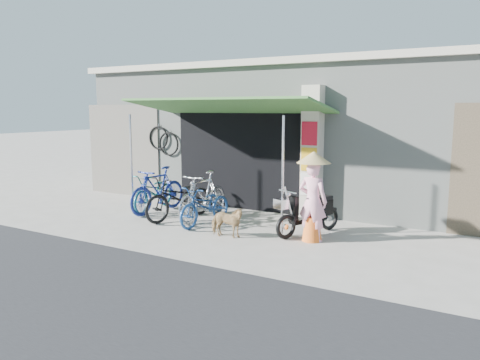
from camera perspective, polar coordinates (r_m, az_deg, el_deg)
The scene contains 14 objects.
ground at distance 9.12m, azimuth -2.05°, elevation -7.14°, with size 80.00×80.00×0.00m, color #A9A298.
road_strip at distance 6.03m, azimuth -26.28°, elevation -16.55°, with size 80.00×6.00×0.01m, color #2D2D2F.
bicycle_shop at distance 13.39m, azimuth 9.52°, elevation 5.76°, with size 12.30×5.30×3.66m.
shop_pillar at distance 10.64m, azimuth 8.82°, elevation 3.25°, with size 0.42×0.44×3.00m.
awning at distance 10.63m, azimuth -1.63°, elevation 8.82°, with size 4.60×1.88×2.72m.
neighbour_left at distance 13.97m, azimuth -14.01°, elevation 3.54°, with size 2.60×0.06×2.60m, color #6B665B.
bike_teal at distance 11.74m, azimuth -10.43°, elevation -1.43°, with size 0.60×1.73×0.91m, color #166263.
bike_blue at distance 11.46m, azimuth -9.99°, elevation -1.20°, with size 0.51×1.82×1.10m, color navy.
bike_black at distance 10.66m, azimuth -7.34°, elevation -2.14°, with size 0.66×1.90×1.00m, color black.
bike_silver at distance 10.51m, azimuth -4.50°, elevation -1.96°, with size 0.52×1.83×1.10m, color silver.
bike_navy at distance 10.11m, azimuth -4.20°, elevation -3.09°, with size 0.57×1.63×0.86m, color navy.
street_dog at distance 9.12m, azimuth -1.64°, elevation -5.13°, with size 0.33×0.73×0.62m, color tan.
moped at distance 9.43m, azimuth 8.54°, elevation -4.02°, with size 0.84×1.57×0.94m.
nun at distance 8.88m, azimuth 8.87°, elevation -2.05°, with size 0.64×0.64×1.71m.
Camera 1 is at (4.64, -7.45, 2.48)m, focal length 35.00 mm.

